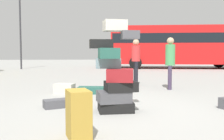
{
  "coord_description": "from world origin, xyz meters",
  "views": [
    {
      "loc": [
        -0.73,
        -4.81,
        1.14
      ],
      "look_at": [
        -0.14,
        0.56,
        0.77
      ],
      "focal_mm": 39.52,
      "sensor_mm": 36.0,
      "label": 1
    }
  ],
  "objects_px": {
    "person_bearded_onlooker": "(170,59)",
    "person_tourist_with_camera": "(136,58)",
    "suitcase_charcoal_right_side": "(61,103)",
    "parked_bus": "(180,44)",
    "suitcase_tan_upright_blue": "(78,114)",
    "suitcase_tower": "(115,75)",
    "suitcase_teal_behind_tower": "(91,90)",
    "suitcase_cream_foreground_far": "(64,88)",
    "lamp_post": "(20,12)"
  },
  "relations": [
    {
      "from": "suitcase_cream_foreground_far",
      "to": "suitcase_charcoal_right_side",
      "type": "height_order",
      "value": "suitcase_cream_foreground_far"
    },
    {
      "from": "suitcase_cream_foreground_far",
      "to": "suitcase_teal_behind_tower",
      "type": "xyz_separation_m",
      "value": [
        0.76,
        -0.09,
        -0.05
      ]
    },
    {
      "from": "suitcase_charcoal_right_side",
      "to": "parked_bus",
      "type": "distance_m",
      "value": 15.04
    },
    {
      "from": "suitcase_teal_behind_tower",
      "to": "suitcase_charcoal_right_side",
      "type": "distance_m",
      "value": 1.87
    },
    {
      "from": "suitcase_tower",
      "to": "suitcase_charcoal_right_side",
      "type": "height_order",
      "value": "suitcase_tower"
    },
    {
      "from": "suitcase_tan_upright_blue",
      "to": "suitcase_charcoal_right_side",
      "type": "distance_m",
      "value": 2.03
    },
    {
      "from": "suitcase_cream_foreground_far",
      "to": "suitcase_tan_upright_blue",
      "type": "distance_m",
      "value": 3.85
    },
    {
      "from": "suitcase_tower",
      "to": "parked_bus",
      "type": "xyz_separation_m",
      "value": [
        6.57,
        13.31,
        1.13
      ]
    },
    {
      "from": "suitcase_tan_upright_blue",
      "to": "person_tourist_with_camera",
      "type": "xyz_separation_m",
      "value": [
        1.88,
        5.3,
        0.65
      ]
    },
    {
      "from": "suitcase_tower",
      "to": "person_tourist_with_camera",
      "type": "xyz_separation_m",
      "value": [
        1.21,
        3.81,
        0.27
      ]
    },
    {
      "from": "person_bearded_onlooker",
      "to": "suitcase_charcoal_right_side",
      "type": "bearing_deg",
      "value": -33.72
    },
    {
      "from": "suitcase_tan_upright_blue",
      "to": "parked_bus",
      "type": "height_order",
      "value": "parked_bus"
    },
    {
      "from": "suitcase_cream_foreground_far",
      "to": "parked_bus",
      "type": "relative_size",
      "value": 0.05
    },
    {
      "from": "suitcase_tan_upright_blue",
      "to": "suitcase_teal_behind_tower",
      "type": "distance_m",
      "value": 3.74
    },
    {
      "from": "suitcase_cream_foreground_far",
      "to": "lamp_post",
      "type": "bearing_deg",
      "value": 128.2
    },
    {
      "from": "suitcase_charcoal_right_side",
      "to": "person_bearded_onlooker",
      "type": "relative_size",
      "value": 0.44
    },
    {
      "from": "suitcase_teal_behind_tower",
      "to": "person_bearded_onlooker",
      "type": "bearing_deg",
      "value": 22.23
    },
    {
      "from": "suitcase_tower",
      "to": "suitcase_cream_foreground_far",
      "type": "relative_size",
      "value": 3.29
    },
    {
      "from": "person_bearded_onlooker",
      "to": "suitcase_teal_behind_tower",
      "type": "bearing_deg",
      "value": -57.27
    },
    {
      "from": "suitcase_tower",
      "to": "person_bearded_onlooker",
      "type": "relative_size",
      "value": 1.09
    },
    {
      "from": "parked_bus",
      "to": "suitcase_tower",
      "type": "bearing_deg",
      "value": -104.76
    },
    {
      "from": "suitcase_cream_foreground_far",
      "to": "suitcase_tan_upright_blue",
      "type": "relative_size",
      "value": 0.83
    },
    {
      "from": "suitcase_tower",
      "to": "person_tourist_with_camera",
      "type": "height_order",
      "value": "suitcase_tower"
    },
    {
      "from": "suitcase_tower",
      "to": "person_bearded_onlooker",
      "type": "xyz_separation_m",
      "value": [
        2.1,
        2.76,
        0.26
      ]
    },
    {
      "from": "person_bearded_onlooker",
      "to": "parked_bus",
      "type": "height_order",
      "value": "parked_bus"
    },
    {
      "from": "person_bearded_onlooker",
      "to": "person_tourist_with_camera",
      "type": "relative_size",
      "value": 1.0
    },
    {
      "from": "suitcase_charcoal_right_side",
      "to": "person_tourist_with_camera",
      "type": "xyz_separation_m",
      "value": [
        2.3,
        3.32,
        0.89
      ]
    },
    {
      "from": "suitcase_teal_behind_tower",
      "to": "suitcase_charcoal_right_side",
      "type": "xyz_separation_m",
      "value": [
        -0.68,
        -1.74,
        -0.01
      ]
    },
    {
      "from": "suitcase_charcoal_right_side",
      "to": "person_tourist_with_camera",
      "type": "distance_m",
      "value": 4.14
    },
    {
      "from": "person_bearded_onlooker",
      "to": "lamp_post",
      "type": "xyz_separation_m",
      "value": [
        -7.24,
        10.8,
        3.07
      ]
    },
    {
      "from": "person_tourist_with_camera",
      "to": "lamp_post",
      "type": "height_order",
      "value": "lamp_post"
    },
    {
      "from": "suitcase_charcoal_right_side",
      "to": "lamp_post",
      "type": "relative_size",
      "value": 0.12
    },
    {
      "from": "suitcase_tan_upright_blue",
      "to": "suitcase_teal_behind_tower",
      "type": "xyz_separation_m",
      "value": [
        0.26,
        3.72,
        -0.23
      ]
    },
    {
      "from": "suitcase_charcoal_right_side",
      "to": "person_tourist_with_camera",
      "type": "relative_size",
      "value": 0.44
    },
    {
      "from": "suitcase_tan_upright_blue",
      "to": "person_tourist_with_camera",
      "type": "bearing_deg",
      "value": 56.28
    },
    {
      "from": "parked_bus",
      "to": "suitcase_cream_foreground_far",
      "type": "bearing_deg",
      "value": -113.63
    },
    {
      "from": "suitcase_charcoal_right_side",
      "to": "person_bearded_onlooker",
      "type": "height_order",
      "value": "person_bearded_onlooker"
    },
    {
      "from": "suitcase_tower",
      "to": "suitcase_tan_upright_blue",
      "type": "bearing_deg",
      "value": -114.14
    },
    {
      "from": "suitcase_tower",
      "to": "suitcase_tan_upright_blue",
      "type": "height_order",
      "value": "suitcase_tower"
    },
    {
      "from": "suitcase_charcoal_right_side",
      "to": "parked_bus",
      "type": "height_order",
      "value": "parked_bus"
    },
    {
      "from": "suitcase_charcoal_right_side",
      "to": "suitcase_tan_upright_blue",
      "type": "bearing_deg",
      "value": -98.69
    },
    {
      "from": "parked_bus",
      "to": "lamp_post",
      "type": "relative_size",
      "value": 1.7
    },
    {
      "from": "suitcase_cream_foreground_far",
      "to": "person_bearded_onlooker",
      "type": "relative_size",
      "value": 0.33
    },
    {
      "from": "suitcase_cream_foreground_far",
      "to": "suitcase_teal_behind_tower",
      "type": "relative_size",
      "value": 0.72
    },
    {
      "from": "person_bearded_onlooker",
      "to": "lamp_post",
      "type": "distance_m",
      "value": 13.36
    },
    {
      "from": "suitcase_teal_behind_tower",
      "to": "lamp_post",
      "type": "bearing_deg",
      "value": 122.86
    },
    {
      "from": "suitcase_tower",
      "to": "parked_bus",
      "type": "height_order",
      "value": "parked_bus"
    },
    {
      "from": "suitcase_teal_behind_tower",
      "to": "suitcase_cream_foreground_far",
      "type": "bearing_deg",
      "value": -176.77
    },
    {
      "from": "suitcase_tower",
      "to": "suitcase_tan_upright_blue",
      "type": "distance_m",
      "value": 1.68
    },
    {
      "from": "suitcase_teal_behind_tower",
      "to": "lamp_post",
      "type": "relative_size",
      "value": 0.12
    }
  ]
}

